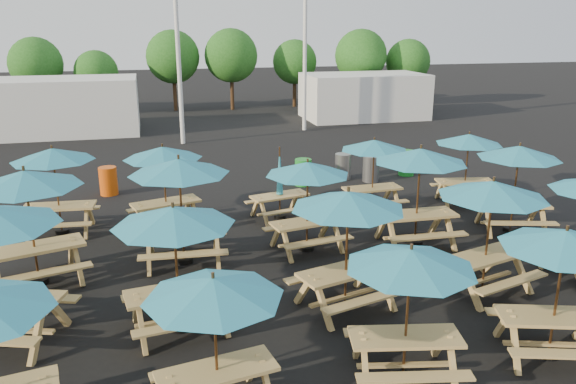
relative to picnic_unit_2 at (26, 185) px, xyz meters
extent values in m
plane|color=black|center=(6.06, 0.34, -2.22)|extent=(120.00, 120.00, 0.00)
cube|color=tan|center=(-0.13, -2.41, -1.39)|extent=(2.16, 1.39, 0.07)
cube|color=tan|center=(0.11, -1.71, -1.72)|extent=(2.00, 0.91, 0.04)
cylinder|color=black|center=(-0.13, -2.41, -2.16)|extent=(0.40, 0.40, 0.11)
cube|color=tan|center=(0.00, 0.00, -1.39)|extent=(2.15, 1.34, 0.07)
cube|color=tan|center=(0.22, -0.70, -1.72)|extent=(2.00, 0.86, 0.04)
cube|color=tan|center=(-0.22, 0.70, -1.72)|extent=(2.00, 0.86, 0.04)
cylinder|color=black|center=(0.00, 0.00, -2.16)|extent=(0.40, 0.40, 0.11)
cylinder|color=brown|center=(0.00, 0.00, -0.94)|extent=(0.05, 0.05, 2.56)
cone|color=teal|center=(0.00, 0.00, 0.14)|extent=(2.89, 2.89, 0.36)
cube|color=tan|center=(0.08, 3.13, -1.46)|extent=(1.90, 0.86, 0.06)
cube|color=tan|center=(0.02, 2.45, -1.76)|extent=(1.86, 0.40, 0.04)
cube|color=tan|center=(0.13, 3.80, -1.76)|extent=(1.86, 0.40, 0.04)
cylinder|color=black|center=(0.08, 3.13, -2.17)|extent=(0.37, 0.37, 0.10)
cylinder|color=brown|center=(0.08, 3.13, -1.04)|extent=(0.05, 0.05, 2.36)
cone|color=teal|center=(0.08, 3.13, -0.04)|extent=(2.29, 2.29, 0.33)
cube|color=tan|center=(3.26, -5.20, -1.52)|extent=(1.79, 0.95, 0.06)
cube|color=tan|center=(3.16, -4.59, -1.79)|extent=(1.71, 0.53, 0.04)
cylinder|color=brown|center=(3.26, -5.20, -1.13)|extent=(0.04, 0.04, 2.17)
cone|color=teal|center=(3.26, -5.20, -0.22)|extent=(2.27, 2.27, 0.30)
cube|color=tan|center=(2.87, -2.70, -1.44)|extent=(1.97, 1.01, 0.06)
cube|color=tan|center=(2.97, -3.38, -1.75)|extent=(1.90, 0.54, 0.04)
cube|color=tan|center=(2.77, -2.02, -1.75)|extent=(1.90, 0.54, 0.04)
cylinder|color=black|center=(2.87, -2.70, -2.17)|extent=(0.38, 0.38, 0.10)
cylinder|color=brown|center=(2.87, -2.70, -1.02)|extent=(0.05, 0.05, 2.41)
cone|color=teal|center=(2.87, -2.70, 0.00)|extent=(2.47, 2.47, 0.33)
cube|color=tan|center=(3.15, 0.36, -1.40)|extent=(2.04, 0.90, 0.07)
cube|color=tan|center=(3.11, -0.37, -1.72)|extent=(2.00, 0.40, 0.04)
cube|color=tan|center=(3.20, 1.09, -1.72)|extent=(2.00, 0.40, 0.04)
cylinder|color=black|center=(3.15, 0.36, -2.16)|extent=(0.40, 0.40, 0.11)
cylinder|color=brown|center=(3.15, 0.36, -0.95)|extent=(0.05, 0.05, 2.54)
cone|color=teal|center=(3.15, 0.36, 0.13)|extent=(2.44, 2.44, 0.35)
cube|color=tan|center=(2.86, 2.81, -1.47)|extent=(1.95, 1.19, 0.06)
cube|color=tan|center=(3.05, 2.17, -1.76)|extent=(1.82, 0.75, 0.04)
cube|color=tan|center=(2.68, 3.45, -1.76)|extent=(1.82, 0.75, 0.04)
cylinder|color=black|center=(2.86, 2.81, -2.17)|extent=(0.36, 0.36, 0.10)
cylinder|color=brown|center=(2.86, 2.81, -1.06)|extent=(0.04, 0.04, 2.33)
cone|color=teal|center=(2.86, 2.81, -0.07)|extent=(2.60, 2.60, 0.32)
cube|color=tan|center=(6.25, -5.05, -1.50)|extent=(1.84, 1.01, 0.06)
cube|color=tan|center=(6.12, -5.67, -1.78)|extent=(1.76, 0.58, 0.04)
cube|color=tan|center=(6.37, -4.42, -1.78)|extent=(1.76, 0.58, 0.04)
cylinder|color=black|center=(6.25, -5.05, -2.17)|extent=(0.35, 0.35, 0.10)
cylinder|color=brown|center=(6.25, -5.05, -1.10)|extent=(0.04, 0.04, 2.23)
cone|color=teal|center=(6.25, -5.05, -0.16)|extent=(2.37, 2.37, 0.31)
cube|color=tan|center=(6.11, -2.64, -1.43)|extent=(2.04, 1.22, 0.06)
cube|color=tan|center=(6.30, -3.32, -1.74)|extent=(1.91, 0.77, 0.04)
cube|color=tan|center=(5.93, -1.97, -1.74)|extent=(1.91, 0.77, 0.04)
cylinder|color=black|center=(6.11, -2.64, -2.17)|extent=(0.38, 0.38, 0.11)
cylinder|color=brown|center=(6.11, -2.64, -1.00)|extent=(0.05, 0.05, 2.44)
cone|color=teal|center=(6.11, -2.64, 0.03)|extent=(2.71, 2.71, 0.34)
cube|color=tan|center=(6.18, 0.40, -1.48)|extent=(1.88, 1.01, 0.06)
cube|color=tan|center=(6.30, -0.25, -1.77)|extent=(1.80, 0.57, 0.04)
cube|color=tan|center=(6.06, 1.04, -1.77)|extent=(1.80, 0.57, 0.04)
cylinder|color=black|center=(6.18, 0.40, -2.17)|extent=(0.36, 0.36, 0.10)
cylinder|color=brown|center=(6.18, 0.40, -1.08)|extent=(0.04, 0.04, 2.28)
cone|color=teal|center=(6.18, 0.40, -0.12)|extent=(2.40, 2.40, 0.32)
cube|color=tan|center=(6.08, 2.89, -1.54)|extent=(1.76, 1.01, 0.06)
cube|color=tan|center=(6.22, 2.30, -1.80)|extent=(1.66, 0.61, 0.04)
cube|color=tan|center=(5.94, 3.49, -1.80)|extent=(1.66, 0.61, 0.04)
cylinder|color=black|center=(6.08, 2.89, -2.17)|extent=(0.33, 0.33, 0.09)
cylinder|color=brown|center=(6.08, 2.89, -1.16)|extent=(0.04, 0.04, 2.12)
cone|color=teal|center=(6.08, 2.89, -0.79)|extent=(0.20, 0.20, 1.38)
cube|color=tan|center=(8.91, -5.10, -1.48)|extent=(1.93, 1.20, 0.06)
cube|color=tan|center=(8.71, -5.73, -1.77)|extent=(1.79, 0.77, 0.04)
cube|color=tan|center=(9.10, -4.47, -1.77)|extent=(1.79, 0.77, 0.04)
cylinder|color=black|center=(8.91, -5.10, -2.17)|extent=(0.36, 0.36, 0.10)
cylinder|color=brown|center=(8.91, -5.10, -1.07)|extent=(0.04, 0.04, 2.30)
cone|color=teal|center=(8.91, -5.10, -0.10)|extent=(2.60, 2.60, 0.32)
cube|color=tan|center=(9.19, -2.65, -1.44)|extent=(2.03, 1.23, 0.06)
cube|color=tan|center=(9.38, -3.32, -1.74)|extent=(1.91, 0.77, 0.04)
cube|color=tan|center=(9.00, -1.98, -1.74)|extent=(1.91, 0.77, 0.04)
cylinder|color=black|center=(9.19, -2.65, -2.17)|extent=(0.38, 0.38, 0.11)
cylinder|color=brown|center=(9.19, -2.65, -1.00)|extent=(0.05, 0.05, 2.43)
cone|color=teal|center=(9.19, -2.65, 0.02)|extent=(2.71, 2.71, 0.34)
cube|color=tan|center=(8.96, 0.06, -1.40)|extent=(2.00, 0.81, 0.07)
cube|color=tan|center=(8.95, -0.66, -1.72)|extent=(1.99, 0.31, 0.04)
cube|color=tan|center=(8.97, 0.79, -1.72)|extent=(1.99, 0.31, 0.04)
cylinder|color=black|center=(8.96, 0.06, -2.16)|extent=(0.40, 0.40, 0.11)
cylinder|color=brown|center=(8.96, 0.06, -0.95)|extent=(0.05, 0.05, 2.54)
cone|color=teal|center=(8.96, 0.06, 0.12)|extent=(2.33, 2.33, 0.35)
cube|color=tan|center=(8.92, 2.87, -1.51)|extent=(1.76, 0.76, 0.06)
cube|color=tan|center=(8.95, 2.24, -1.79)|extent=(1.73, 0.33, 0.04)
cube|color=tan|center=(8.88, 3.50, -1.79)|extent=(1.73, 0.33, 0.04)
cylinder|color=black|center=(8.92, 2.87, -2.17)|extent=(0.34, 0.34, 0.10)
cylinder|color=brown|center=(8.92, 2.87, -1.12)|extent=(0.04, 0.04, 2.20)
cone|color=teal|center=(8.92, 2.87, -0.19)|extent=(2.09, 2.09, 0.31)
cube|color=tan|center=(11.83, -1.84, -1.77)|extent=(1.81, 0.47, 0.04)
cube|color=tan|center=(11.94, 0.35, -1.45)|extent=(2.00, 1.20, 0.06)
cube|color=tan|center=(11.76, -0.32, -1.75)|extent=(1.87, 0.75, 0.04)
cube|color=tan|center=(12.12, 1.01, -1.75)|extent=(1.87, 0.75, 0.04)
cylinder|color=black|center=(11.94, 0.35, -2.17)|extent=(0.37, 0.37, 0.10)
cylinder|color=brown|center=(11.94, 0.35, -1.02)|extent=(0.05, 0.05, 2.39)
cone|color=teal|center=(11.94, 0.35, -0.01)|extent=(2.66, 2.66, 0.33)
cube|color=tan|center=(12.00, 2.86, -1.50)|extent=(1.84, 1.00, 0.06)
cube|color=tan|center=(11.88, 2.23, -1.78)|extent=(1.76, 0.57, 0.04)
cube|color=tan|center=(12.13, 3.49, -1.78)|extent=(1.76, 0.57, 0.04)
cylinder|color=black|center=(12.00, 2.86, -2.17)|extent=(0.35, 0.35, 0.10)
cylinder|color=brown|center=(12.00, 2.86, -1.10)|extent=(0.04, 0.04, 2.23)
cone|color=teal|center=(12.00, 2.86, -0.16)|extent=(2.36, 2.36, 0.31)
cylinder|color=#DE500D|center=(1.13, 6.55, -1.75)|extent=(0.58, 0.58, 0.93)
cylinder|color=#198B28|center=(7.66, 6.09, -1.75)|extent=(0.58, 0.58, 0.93)
cylinder|color=gray|center=(9.28, 6.53, -1.75)|extent=(0.58, 0.58, 0.93)
cylinder|color=gray|center=(10.14, 5.99, -1.75)|extent=(0.58, 0.58, 0.93)
cylinder|color=#198B28|center=(11.76, 6.48, -1.75)|extent=(0.58, 0.58, 0.93)
cylinder|color=silver|center=(4.06, 14.34, 3.78)|extent=(0.20, 0.20, 12.00)
cylinder|color=silver|center=(10.56, 16.34, 3.78)|extent=(0.20, 0.20, 12.00)
cube|color=silver|center=(-1.94, 18.34, -0.82)|extent=(8.00, 4.00, 2.80)
cube|color=silver|center=(15.06, 19.34, -0.92)|extent=(7.00, 4.00, 2.60)
cylinder|color=#382314|center=(-3.69, 24.24, -1.15)|extent=(0.24, 0.24, 2.14)
sphere|color=#1E5919|center=(-3.69, 24.24, 0.94)|extent=(3.11, 3.11, 3.11)
cylinder|color=#382314|center=(-0.33, 23.99, -1.33)|extent=(0.24, 0.24, 1.78)
sphere|color=#1E5919|center=(-0.33, 23.99, 0.42)|extent=(2.59, 2.59, 2.59)
cylinder|color=#382314|center=(4.31, 25.05, -1.06)|extent=(0.24, 0.24, 2.31)
sphere|color=#1E5919|center=(4.31, 25.05, 1.20)|extent=(3.36, 3.36, 3.36)
cylinder|color=#382314|center=(7.96, 24.59, -1.05)|extent=(0.24, 0.24, 2.35)
sphere|color=#1E5919|center=(7.96, 24.59, 1.25)|extent=(3.41, 3.41, 3.41)
cylinder|color=#382314|center=(12.28, 25.01, -1.21)|extent=(0.24, 0.24, 2.02)
sphere|color=#1E5919|center=(12.28, 25.01, 0.76)|extent=(2.94, 2.94, 2.94)
cylinder|color=#382314|center=(16.29, 23.23, -1.06)|extent=(0.24, 0.24, 2.32)
sphere|color=#1E5919|center=(16.29, 23.23, 1.22)|extent=(3.38, 3.38, 3.38)
cylinder|color=#382314|center=(19.68, 23.26, -1.20)|extent=(0.24, 0.24, 2.03)
sphere|color=#1E5919|center=(19.68, 23.26, 0.78)|extent=(2.95, 2.95, 2.95)
camera|label=1|loc=(2.58, -12.13, 3.21)|focal=35.00mm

